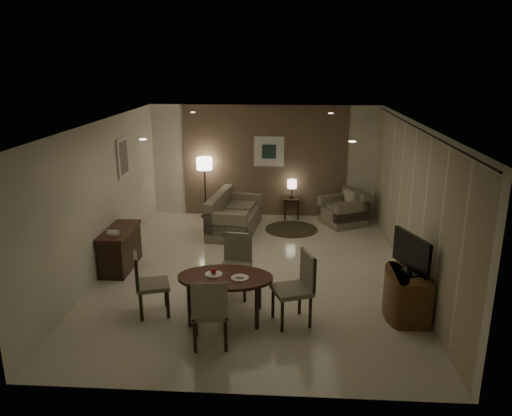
# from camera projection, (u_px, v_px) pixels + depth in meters

# --- Properties ---
(room_shell) EXTENTS (5.50, 7.00, 2.70)m
(room_shell) POSITION_uv_depth(u_px,v_px,m) (257.00, 194.00, 9.12)
(room_shell) COLOR beige
(room_shell) RESTS_ON ground
(taupe_accent) EXTENTS (3.96, 0.03, 2.70)m
(taupe_accent) POSITION_uv_depth(u_px,v_px,m) (265.00, 161.00, 12.07)
(taupe_accent) COLOR #775E4A
(taupe_accent) RESTS_ON wall_back
(curtain_wall) EXTENTS (0.08, 6.70, 2.58)m
(curtain_wall) POSITION_uv_depth(u_px,v_px,m) (410.00, 205.00, 8.58)
(curtain_wall) COLOR #BDB194
(curtain_wall) RESTS_ON wall_right
(curtain_rod) EXTENTS (0.03, 6.80, 0.03)m
(curtain_rod) POSITION_uv_depth(u_px,v_px,m) (417.00, 128.00, 8.20)
(curtain_rod) COLOR black
(curtain_rod) RESTS_ON wall_right
(art_back_frame) EXTENTS (0.72, 0.03, 0.72)m
(art_back_frame) POSITION_uv_depth(u_px,v_px,m) (269.00, 151.00, 11.97)
(art_back_frame) COLOR silver
(art_back_frame) RESTS_ON wall_back
(art_back_canvas) EXTENTS (0.34, 0.01, 0.34)m
(art_back_canvas) POSITION_uv_depth(u_px,v_px,m) (269.00, 152.00, 11.96)
(art_back_canvas) COLOR #1C3229
(art_back_canvas) RESTS_ON wall_back
(art_left_frame) EXTENTS (0.03, 0.60, 0.80)m
(art_left_frame) POSITION_uv_depth(u_px,v_px,m) (123.00, 157.00, 9.91)
(art_left_frame) COLOR silver
(art_left_frame) RESTS_ON wall_left
(art_left_canvas) EXTENTS (0.01, 0.46, 0.64)m
(art_left_canvas) POSITION_uv_depth(u_px,v_px,m) (124.00, 157.00, 9.91)
(art_left_canvas) COLOR gray
(art_left_canvas) RESTS_ON wall_left
(downlight_nl) EXTENTS (0.10, 0.10, 0.01)m
(downlight_nl) POSITION_uv_depth(u_px,v_px,m) (143.00, 139.00, 6.72)
(downlight_nl) COLOR white
(downlight_nl) RESTS_ON ceiling
(downlight_nr) EXTENTS (0.10, 0.10, 0.01)m
(downlight_nr) POSITION_uv_depth(u_px,v_px,m) (352.00, 142.00, 6.55)
(downlight_nr) COLOR white
(downlight_nr) RESTS_ON ceiling
(downlight_fl) EXTENTS (0.10, 0.10, 0.01)m
(downlight_fl) POSITION_uv_depth(u_px,v_px,m) (193.00, 112.00, 10.17)
(downlight_fl) COLOR white
(downlight_fl) RESTS_ON ceiling
(downlight_fr) EXTENTS (0.10, 0.10, 0.01)m
(downlight_fr) POSITION_uv_depth(u_px,v_px,m) (331.00, 113.00, 9.99)
(downlight_fr) COLOR white
(downlight_fr) RESTS_ON ceiling
(console_desk) EXTENTS (0.48, 1.20, 0.75)m
(console_desk) POSITION_uv_depth(u_px,v_px,m) (120.00, 249.00, 9.17)
(console_desk) COLOR #441E15
(console_desk) RESTS_ON floor
(telephone) EXTENTS (0.20, 0.14, 0.09)m
(telephone) POSITION_uv_depth(u_px,v_px,m) (113.00, 233.00, 8.77)
(telephone) COLOR white
(telephone) RESTS_ON console_desk
(tv_cabinet) EXTENTS (0.48, 0.90, 0.70)m
(tv_cabinet) POSITION_uv_depth(u_px,v_px,m) (409.00, 295.00, 7.44)
(tv_cabinet) COLOR brown
(tv_cabinet) RESTS_ON floor
(flat_tv) EXTENTS (0.36, 0.85, 0.60)m
(flat_tv) POSITION_uv_depth(u_px,v_px,m) (411.00, 253.00, 7.25)
(flat_tv) COLOR black
(flat_tv) RESTS_ON tv_cabinet
(dining_table) EXTENTS (1.41, 0.88, 0.66)m
(dining_table) POSITION_uv_depth(u_px,v_px,m) (226.00, 297.00, 7.42)
(dining_table) COLOR #441E15
(dining_table) RESTS_ON floor
(chair_near) EXTENTS (0.56, 0.56, 1.01)m
(chair_near) POSITION_uv_depth(u_px,v_px,m) (210.00, 310.00, 6.66)
(chair_near) COLOR gray
(chair_near) RESTS_ON floor
(chair_far) EXTENTS (0.54, 0.54, 1.00)m
(chair_far) POSITION_uv_depth(u_px,v_px,m) (235.00, 267.00, 8.07)
(chair_far) COLOR gray
(chair_far) RESTS_ON floor
(chair_left) EXTENTS (0.59, 0.59, 0.97)m
(chair_left) POSITION_uv_depth(u_px,v_px,m) (153.00, 284.00, 7.49)
(chair_left) COLOR gray
(chair_left) RESTS_ON floor
(chair_right) EXTENTS (0.66, 0.66, 1.06)m
(chair_right) POSITION_uv_depth(u_px,v_px,m) (292.00, 289.00, 7.21)
(chair_right) COLOR gray
(chair_right) RESTS_ON floor
(plate_a) EXTENTS (0.26, 0.26, 0.02)m
(plate_a) POSITION_uv_depth(u_px,v_px,m) (214.00, 274.00, 7.38)
(plate_a) COLOR white
(plate_a) RESTS_ON dining_table
(plate_b) EXTENTS (0.26, 0.26, 0.02)m
(plate_b) POSITION_uv_depth(u_px,v_px,m) (240.00, 278.00, 7.26)
(plate_b) COLOR white
(plate_b) RESTS_ON dining_table
(fruit_apple) EXTENTS (0.09, 0.09, 0.09)m
(fruit_apple) POSITION_uv_depth(u_px,v_px,m) (214.00, 271.00, 7.36)
(fruit_apple) COLOR red
(fruit_apple) RESTS_ON plate_a
(napkin) EXTENTS (0.12, 0.08, 0.03)m
(napkin) POSITION_uv_depth(u_px,v_px,m) (240.00, 276.00, 7.25)
(napkin) COLOR white
(napkin) RESTS_ON plate_b
(round_rug) EXTENTS (1.20, 1.20, 0.01)m
(round_rug) POSITION_uv_depth(u_px,v_px,m) (291.00, 229.00, 11.37)
(round_rug) COLOR #3D3A22
(round_rug) RESTS_ON floor
(sofa) EXTENTS (1.91, 1.13, 0.85)m
(sofa) POSITION_uv_depth(u_px,v_px,m) (235.00, 213.00, 11.15)
(sofa) COLOR gray
(sofa) RESTS_ON floor
(armchair) EXTENTS (1.16, 1.18, 0.80)m
(armchair) POSITION_uv_depth(u_px,v_px,m) (343.00, 208.00, 11.63)
(armchair) COLOR gray
(armchair) RESTS_ON floor
(side_table) EXTENTS (0.40, 0.40, 0.51)m
(side_table) POSITION_uv_depth(u_px,v_px,m) (291.00, 208.00, 12.12)
(side_table) COLOR black
(side_table) RESTS_ON floor
(table_lamp) EXTENTS (0.22, 0.22, 0.50)m
(table_lamp) POSITION_uv_depth(u_px,v_px,m) (292.00, 188.00, 11.98)
(table_lamp) COLOR #FFEAC1
(table_lamp) RESTS_ON side_table
(floor_lamp) EXTENTS (0.37, 0.37, 1.48)m
(floor_lamp) POSITION_uv_depth(u_px,v_px,m) (205.00, 188.00, 12.09)
(floor_lamp) COLOR #FFE5B7
(floor_lamp) RESTS_ON floor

